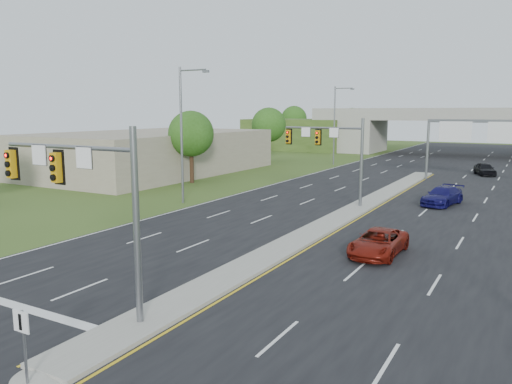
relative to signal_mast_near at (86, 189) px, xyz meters
The scene contains 20 objects.
ground 5.24m from the signal_mast_near, ahead, with size 240.00×240.00×0.00m, color #354D1B.
road 35.46m from the signal_mast_near, 86.31° to the left, with size 24.00×160.00×0.02m, color black.
median 23.64m from the signal_mast_near, 84.40° to the left, with size 2.00×54.00×0.16m, color gray.
median_nose 6.48m from the signal_mast_near, 60.04° to the right, with size 2.00×2.00×0.16m, color gray.
lane_markings 29.41m from the signal_mast_near, 86.72° to the left, with size 23.72×160.00×0.01m.
signal_mast_near is the anchor object (origin of this frame).
signal_mast_far 25.00m from the signal_mast_near, 90.00° to the left, with size 6.62×0.60×7.00m.
keep_right_sign 5.94m from the signal_mast_near, 63.06° to the right, with size 0.60×0.13×2.20m.
sign_gantry 45.88m from the signal_mast_near, 78.75° to the left, with size 11.58×0.44×6.67m.
overpass 80.11m from the signal_mast_near, 88.38° to the left, with size 80.00×14.00×8.10m.
lightpole_l_mid 22.95m from the signal_mast_near, 118.79° to the left, with size 2.85×0.25×11.00m.
lightpole_l_far 56.19m from the signal_mast_near, 101.33° to the left, with size 2.85×0.25×11.00m.
tree_l_near 34.92m from the signal_mast_near, 120.53° to the left, with size 4.80×4.80×7.60m.
tree_l_mid 59.21m from the signal_mast_near, 111.54° to the left, with size 5.20×5.20×8.12m.
tree_back_a 100.64m from the signal_mast_near, 110.80° to the left, with size 6.00×6.00×8.85m.
tree_back_b 96.56m from the signal_mast_near, 103.01° to the left, with size 5.60×5.60×8.32m.
commercial_building 44.77m from the signal_mast_near, 128.34° to the left, with size 18.00×30.00×5.00m, color gray.
car_far_a 15.26m from the signal_mast_near, 61.06° to the left, with size 2.22×4.81×1.34m, color maroon.
car_far_b 30.82m from the signal_mast_near, 75.48° to the left, with size 2.05×5.04×1.46m, color #0E0C4C.
car_far_c 53.15m from the signal_mast_near, 80.40° to the left, with size 1.74×4.33×1.48m, color black.
Camera 1 is at (11.70, -12.48, 7.47)m, focal length 35.00 mm.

